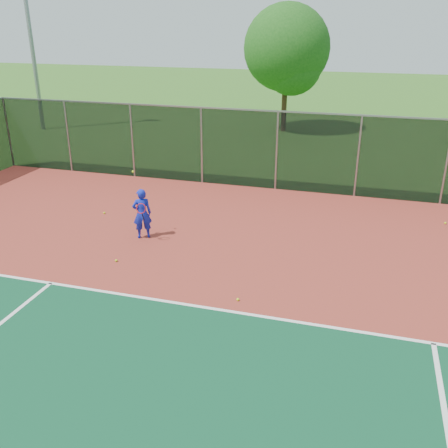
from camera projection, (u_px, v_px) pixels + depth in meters
The scene contains 10 objects.
ground at pixel (319, 432), 8.05m from camera, with size 120.00×120.00×0.00m, color #2D621C.
court_apron at pixel (330, 357), 9.83m from camera, with size 30.00×20.00×0.02m, color #9B3527.
fence_back at pixel (358, 156), 18.11m from camera, with size 30.00×0.06×3.03m.
tennis_player at pixel (142, 213), 14.87m from camera, with size 0.67×0.72×2.06m.
practice_ball_0 at pixel (116, 260), 13.63m from camera, with size 0.07×0.07×0.07m, color #C7E81B.
practice_ball_1 at pixel (445, 223), 16.11m from camera, with size 0.07×0.07×0.07m, color #C7E81B.
practice_ball_5 at pixel (238, 299), 11.74m from camera, with size 0.07×0.07×0.07m, color #C7E81B.
practice_ball_6 at pixel (104, 213), 16.96m from camera, with size 0.07×0.07×0.07m, color #C7E81B.
floodlight_nw at pixel (27, 13), 27.57m from camera, with size 0.90×0.40×11.37m.
tree_back_left at pixel (288, 52), 27.77m from camera, with size 4.81×4.81×7.07m.
Camera 1 is at (0.25, -6.34, 6.18)m, focal length 40.00 mm.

